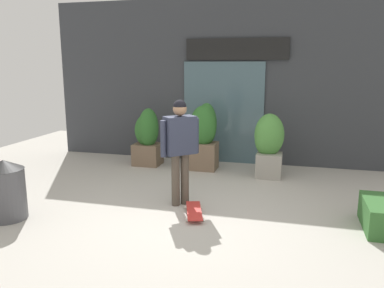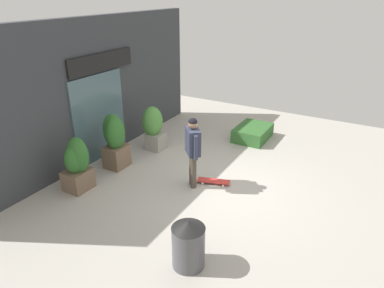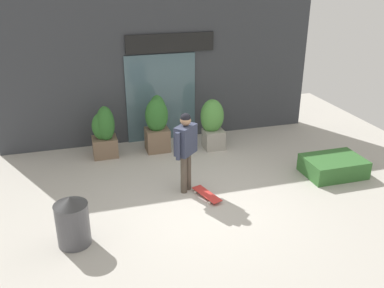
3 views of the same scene
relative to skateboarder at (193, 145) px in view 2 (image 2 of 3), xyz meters
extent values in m
plane|color=#B2ADA3|center=(0.18, -0.43, -1.02)|extent=(12.00, 12.00, 0.00)
cube|color=#383A3F|center=(0.18, 3.01, 0.77)|extent=(8.03, 0.25, 3.58)
cube|color=#47606B|center=(0.15, 2.87, 0.10)|extent=(1.78, 0.06, 2.23)
cube|color=black|center=(0.42, 2.85, 1.47)|extent=(2.20, 0.05, 0.45)
cylinder|color=#4C4238|center=(0.06, 0.05, -0.60)|extent=(0.13, 0.13, 0.82)
cylinder|color=#4C4238|center=(-0.06, -0.05, -0.60)|extent=(0.13, 0.13, 0.82)
cube|color=#2D3347|center=(0.00, 0.00, 0.10)|extent=(0.52, 0.51, 0.58)
cylinder|color=#2D3347|center=(0.20, 0.19, 0.07)|extent=(0.09, 0.09, 0.55)
cylinder|color=#2D3347|center=(-0.20, -0.19, 0.07)|extent=(0.09, 0.09, 0.55)
sphere|color=#997051|center=(0.00, 0.00, 0.50)|extent=(0.21, 0.21, 0.21)
sphere|color=black|center=(0.00, 0.00, 0.54)|extent=(0.20, 0.20, 0.20)
cube|color=red|center=(0.32, -0.38, -0.95)|extent=(0.43, 0.78, 0.02)
cylinder|color=silver|center=(0.51, -0.57, -0.99)|extent=(0.04, 0.06, 0.05)
cylinder|color=silver|center=(0.28, -0.64, -0.99)|extent=(0.04, 0.06, 0.05)
cylinder|color=silver|center=(0.36, -0.11, -0.99)|extent=(0.04, 0.06, 0.05)
cylinder|color=silver|center=(0.14, -0.18, -0.99)|extent=(0.04, 0.06, 0.05)
cube|color=brown|center=(-1.40, 2.18, -0.78)|extent=(0.57, 0.50, 0.47)
ellipsoid|color=#2D6628|center=(-1.35, 2.14, -0.19)|extent=(0.42, 0.53, 0.84)
ellipsoid|color=#2D6628|center=(-1.40, 2.16, -0.25)|extent=(0.53, 0.40, 0.70)
cube|color=gray|center=(1.25, 1.89, -0.78)|extent=(0.49, 0.45, 0.47)
ellipsoid|color=#4C8C3D|center=(1.15, 1.97, -0.26)|extent=(0.42, 0.52, 0.66)
ellipsoid|color=#4C8C3D|center=(1.23, 1.97, -0.19)|extent=(0.57, 0.56, 0.83)
cube|color=brown|center=(-0.13, 2.15, -0.73)|extent=(0.56, 0.49, 0.57)
ellipsoid|color=#2D6628|center=(-0.08, 2.21, -0.07)|extent=(0.43, 0.57, 0.89)
ellipsoid|color=#2D6628|center=(-0.13, 2.11, -0.09)|extent=(0.55, 0.40, 0.85)
cylinder|color=#4C4C51|center=(-2.23, -1.19, -0.65)|extent=(0.54, 0.54, 0.73)
cone|color=black|center=(-2.23, -1.19, -0.21)|extent=(0.55, 0.55, 0.13)
cube|color=#33662D|center=(3.27, -0.21, -0.82)|extent=(1.26, 0.90, 0.39)
camera|label=1|loc=(1.67, -5.58, 1.17)|focal=36.25mm
camera|label=2|loc=(-6.07, -3.44, 3.16)|focal=32.67mm
camera|label=3|loc=(-2.00, -7.23, 3.20)|focal=39.31mm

